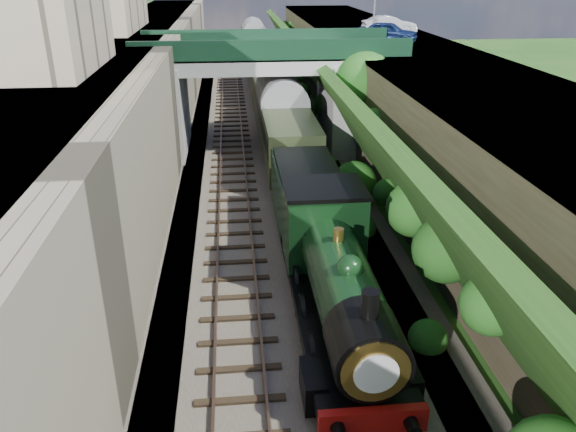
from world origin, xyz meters
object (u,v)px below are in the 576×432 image
object	(u,v)px
car_blue	(388,32)
tender	(307,201)
car_silver	(389,25)
locomotive	(338,283)
road_bridge	(277,87)
tree	(366,86)

from	to	relation	value
car_blue	tender	bearing A→B (deg)	179.13
car_silver	locomotive	bearing A→B (deg)	161.92
road_bridge	tree	distance (m)	5.84
tree	car_silver	size ratio (longest dim) A/B	1.64
road_bridge	car_silver	world-z (taller)	car_silver
car_silver	tender	bearing A→B (deg)	156.37
car_blue	tender	size ratio (longest dim) A/B	0.65
road_bridge	tender	bearing A→B (deg)	-88.85
tender	car_blue	bearing A→B (deg)	64.99
car_silver	tender	world-z (taller)	car_silver
tree	locomotive	size ratio (longest dim) A/B	0.65
locomotive	tender	world-z (taller)	locomotive
tree	car_silver	xyz separation A→B (m)	(4.26, 11.30, 2.27)
road_bridge	tender	distance (m)	13.04
road_bridge	car_blue	bearing A→B (deg)	24.34
tree	car_silver	bearing A→B (deg)	69.34
car_silver	locomotive	distance (m)	30.25
road_bridge	car_blue	xyz separation A→B (m)	(7.89, 3.57, 2.84)
road_bridge	car_silver	xyz separation A→B (m)	(9.23, 8.28, 2.84)
locomotive	tender	size ratio (longest dim) A/B	1.70
car_blue	locomotive	distance (m)	25.43
tree	locomotive	world-z (taller)	tree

